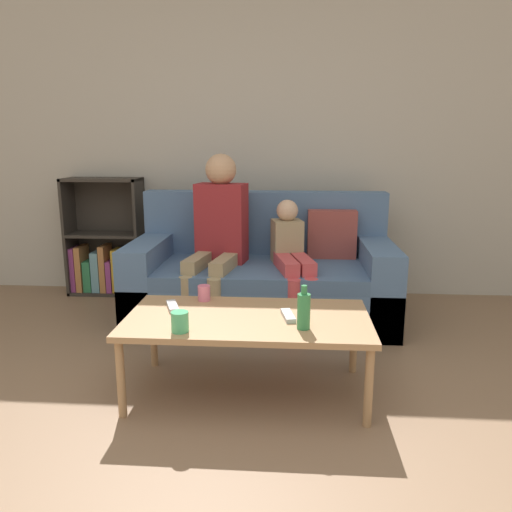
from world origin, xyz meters
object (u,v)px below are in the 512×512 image
at_px(tv_remote_0, 288,316).
at_px(tv_remote_1, 173,306).
at_px(coffee_table, 248,323).
at_px(cup_far, 180,322).
at_px(bottle, 304,310).
at_px(person_child, 292,257).
at_px(couch, 263,278).
at_px(person_adult, 218,227).
at_px(cup_near, 204,293).
at_px(bookshelf, 107,251).

distance_m(tv_remote_0, tv_remote_1, 0.62).
bearing_deg(coffee_table, cup_far, -142.26).
bearing_deg(bottle, person_child, 92.83).
bearing_deg(coffee_table, tv_remote_0, -1.36).
xyz_separation_m(tv_remote_0, tv_remote_1, (-0.61, 0.10, 0.00)).
relative_size(couch, person_child, 2.14).
bearing_deg(tv_remote_1, couch, 48.50).
height_order(person_adult, tv_remote_0, person_adult).
bearing_deg(couch, coffee_table, -90.44).
bearing_deg(bottle, coffee_table, 151.63).
xyz_separation_m(person_adult, cup_near, (0.04, -0.85, -0.23)).
xyz_separation_m(bookshelf, tv_remote_1, (0.96, -1.60, 0.06)).
xyz_separation_m(bookshelf, tv_remote_0, (1.57, -1.70, 0.06)).
bearing_deg(bottle, bookshelf, 131.56).
distance_m(couch, bottle, 1.37).
bearing_deg(bookshelf, cup_near, -52.94).
xyz_separation_m(couch, coffee_table, (-0.01, -1.18, 0.09)).
relative_size(couch, cup_near, 21.91).
bearing_deg(cup_far, coffee_table, 37.74).
bearing_deg(couch, tv_remote_1, -111.08).
bearing_deg(bookshelf, couch, -20.86).
bearing_deg(tv_remote_1, cup_far, -91.20).
bearing_deg(bottle, person_adult, 115.08).
bearing_deg(bottle, couch, 101.34).
bearing_deg(couch, person_child, -38.02).
xyz_separation_m(cup_near, tv_remote_0, (0.47, -0.25, -0.03)).
height_order(tv_remote_0, bottle, bottle).
bearing_deg(person_child, coffee_table, -115.11).
height_order(person_child, cup_near, person_child).
distance_m(cup_near, tv_remote_1, 0.21).
relative_size(coffee_table, person_adult, 1.02).
xyz_separation_m(bookshelf, coffee_table, (1.36, -1.70, 0.01)).
xyz_separation_m(person_child, cup_far, (-0.51, -1.24, -0.03)).
height_order(cup_near, bottle, bottle).
xyz_separation_m(cup_near, cup_far, (-0.03, -0.47, 0.01)).
distance_m(person_adult, tv_remote_1, 1.03).
xyz_separation_m(tv_remote_0, bottle, (0.07, -0.14, 0.08)).
distance_m(coffee_table, person_child, 1.04).
height_order(couch, cup_near, couch).
distance_m(bookshelf, tv_remote_1, 1.87).
xyz_separation_m(couch, cup_far, (-0.30, -1.40, 0.17)).
distance_m(person_child, bottle, 1.16).
distance_m(couch, cup_far, 1.45).
height_order(coffee_table, cup_far, cup_far).
bearing_deg(cup_near, cup_far, -93.63).
distance_m(person_adult, cup_near, 0.88).
height_order(cup_far, tv_remote_0, cup_far).
relative_size(couch, coffee_table, 1.53).
relative_size(person_adult, cup_far, 12.47).
relative_size(cup_near, tv_remote_1, 0.48).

